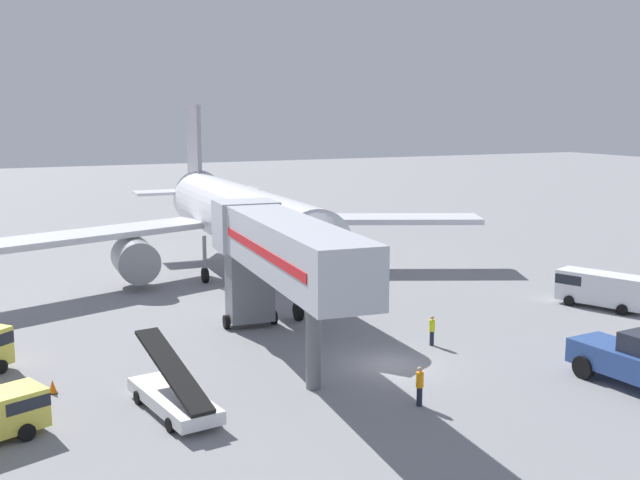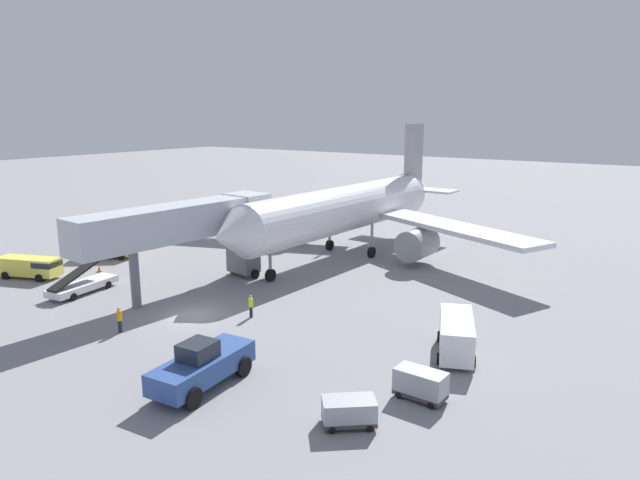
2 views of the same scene
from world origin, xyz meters
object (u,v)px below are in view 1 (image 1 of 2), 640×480
airplane_at_gate (240,219)px  service_van_mid_left (600,288)px  pushback_tug (638,363)px  belt_loader_truck (174,396)px  jet_bridge (278,250)px  ground_crew_worker_foreground (432,330)px  safety_cone_alpha (53,387)px  ground_crew_worker_midground (420,385)px

airplane_at_gate → service_van_mid_left: bearing=-43.2°
pushback_tug → service_van_mid_left: (9.38, 11.82, 0.08)m
service_van_mid_left → belt_loader_truck: bearing=-168.7°
jet_bridge → ground_crew_worker_foreground: jet_bridge is taller
airplane_at_gate → belt_loader_truck: (-10.93, -22.98, -3.91)m
belt_loader_truck → ground_crew_worker_foreground: size_ratio=3.72×
ground_crew_worker_foreground → safety_cone_alpha: size_ratio=2.61×
belt_loader_truck → ground_crew_worker_midground: (9.72, -3.65, 0.18)m
airplane_at_gate → ground_crew_worker_midground: airplane_at_gate is taller
airplane_at_gate → ground_crew_worker_foreground: (4.03, -19.56, -3.79)m
belt_loader_truck → safety_cone_alpha: (-4.35, 4.52, -0.44)m
belt_loader_truck → ground_crew_worker_foreground: belt_loader_truck is taller
jet_bridge → safety_cone_alpha: bearing=-175.2°
jet_bridge → pushback_tug: (12.93, -11.46, -4.28)m
airplane_at_gate → pushback_tug: airplane_at_gate is taller
airplane_at_gate → service_van_mid_left: (18.30, -17.16, -3.38)m
jet_bridge → belt_loader_truck: (-6.92, -5.46, -4.73)m
ground_crew_worker_midground → safety_cone_alpha: (-14.07, 8.18, -0.61)m
jet_bridge → pushback_tug: jet_bridge is taller
jet_bridge → ground_crew_worker_midground: size_ratio=10.24×
ground_crew_worker_foreground → pushback_tug: bearing=-62.6°
jet_bridge → safety_cone_alpha: (-11.27, -0.94, -5.17)m
belt_loader_truck → service_van_mid_left: 29.81m
belt_loader_truck → airplane_at_gate: bearing=64.6°
jet_bridge → service_van_mid_left: bearing=0.9°
belt_loader_truck → safety_cone_alpha: bearing=133.9°
belt_loader_truck → ground_crew_worker_midground: size_ratio=3.50×
belt_loader_truck → safety_cone_alpha: size_ratio=9.70×
airplane_at_gate → ground_crew_worker_midground: size_ratio=23.26×
airplane_at_gate → belt_loader_truck: bearing=-115.4°
pushback_tug → ground_crew_worker_midground: bearing=167.0°
service_van_mid_left → safety_cone_alpha: (-33.58, -1.30, -0.97)m
airplane_at_gate → safety_cone_alpha: size_ratio=64.38×
ground_crew_worker_foreground → airplane_at_gate: bearing=101.6°
airplane_at_gate → ground_crew_worker_midground: (-1.21, -26.64, -3.73)m
service_van_mid_left → safety_cone_alpha: size_ratio=9.31×
pushback_tug → belt_loader_truck: bearing=163.2°
service_van_mid_left → ground_crew_worker_midground: 21.69m
airplane_at_gate → jet_bridge: airplane_at_gate is taller
ground_crew_worker_midground → pushback_tug: bearing=-13.0°
service_van_mid_left → ground_crew_worker_foreground: (-14.27, -2.40, -0.41)m
jet_bridge → ground_crew_worker_foreground: (8.04, -2.05, -4.61)m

